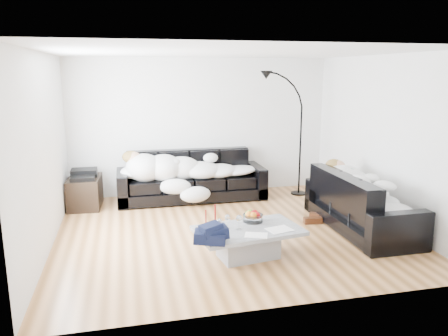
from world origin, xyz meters
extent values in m
plane|color=#945C2C|center=(0.00, 0.00, 0.00)|extent=(5.00, 5.00, 0.00)
cube|color=silver|center=(0.00, 2.25, 1.30)|extent=(5.00, 0.02, 2.60)
cube|color=silver|center=(-2.50, 0.00, 1.30)|extent=(0.02, 4.50, 2.60)
cube|color=silver|center=(2.50, 0.00, 1.30)|extent=(0.02, 4.50, 2.60)
plane|color=white|center=(0.00, 0.00, 2.60)|extent=(5.00, 5.00, 0.00)
cube|color=black|center=(-0.28, 1.79, 0.44)|extent=(2.71, 0.94, 0.88)
cube|color=black|center=(1.97, -0.36, 0.43)|extent=(0.90, 2.11, 0.85)
ellipsoid|color=#0B5344|center=(1.91, 0.30, 0.72)|extent=(0.42, 0.38, 0.20)
cube|color=#939699|center=(0.02, -0.99, 0.19)|extent=(1.43, 0.97, 0.39)
cylinder|color=white|center=(0.15, -0.76, 0.47)|extent=(0.31, 0.31, 0.16)
cylinder|color=white|center=(-0.23, -0.90, 0.47)|extent=(0.09, 0.09, 0.17)
cylinder|color=white|center=(-0.36, -0.98, 0.46)|extent=(0.08, 0.08, 0.15)
cylinder|color=white|center=(-0.10, -1.00, 0.48)|extent=(0.09, 0.09, 0.19)
cylinder|color=maroon|center=(-0.49, -0.78, 0.49)|extent=(0.04, 0.04, 0.21)
cylinder|color=maroon|center=(-0.36, -0.73, 0.52)|extent=(0.06, 0.06, 0.27)
cube|color=silver|center=(0.39, -1.12, 0.39)|extent=(0.36, 0.30, 0.01)
cube|color=silver|center=(0.05, -1.24, 0.39)|extent=(0.33, 0.28, 0.01)
cube|color=black|center=(-2.18, 1.71, 0.27)|extent=(0.58, 0.81, 0.54)
cube|color=black|center=(-2.18, 1.71, 0.60)|extent=(0.44, 0.34, 0.13)
camera|label=1|loc=(-1.46, -6.04, 2.34)|focal=35.00mm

